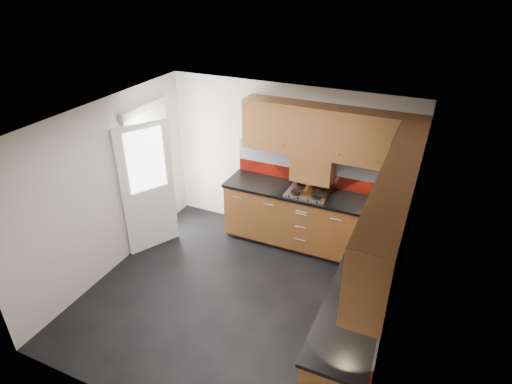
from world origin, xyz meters
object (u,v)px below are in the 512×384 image
at_px(gas_hob, 308,192).
at_px(food_processor, 378,232).
at_px(utensil_pot, 309,179).
at_px(toaster, 401,200).

relative_size(gas_hob, food_processor, 2.00).
bearing_deg(utensil_pot, toaster, -2.53).
bearing_deg(food_processor, utensil_pot, 138.51).
xyz_separation_m(gas_hob, toaster, (1.27, 0.18, 0.07)).
height_order(gas_hob, utensil_pot, utensil_pot).
distance_m(gas_hob, utensil_pot, 0.26).
xyz_separation_m(gas_hob, food_processor, (1.13, -0.82, 0.12)).
bearing_deg(toaster, utensil_pot, 177.47).
bearing_deg(food_processor, gas_hob, 143.99).
xyz_separation_m(gas_hob, utensil_pot, (-0.07, 0.24, 0.09)).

